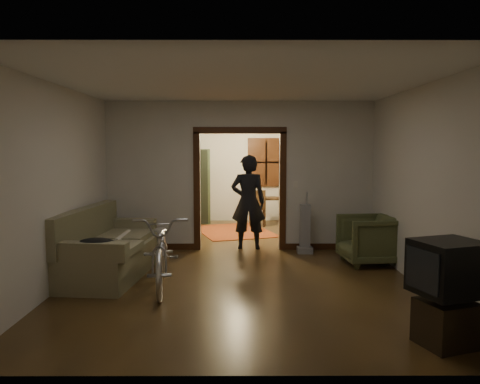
{
  "coord_description": "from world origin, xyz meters",
  "views": [
    {
      "loc": [
        -0.02,
        -8.07,
        1.95
      ],
      "look_at": [
        0.0,
        -0.3,
        1.2
      ],
      "focal_mm": 35.0,
      "sensor_mm": 36.0,
      "label": 1
    }
  ],
  "objects_px": {
    "sofa": "(111,242)",
    "person": "(248,202)",
    "armchair": "(369,240)",
    "bicycle": "(162,250)",
    "desk": "(281,212)",
    "locker": "(191,186)"
  },
  "relations": [
    {
      "from": "bicycle",
      "to": "desk",
      "type": "distance_m",
      "value": 5.61
    },
    {
      "from": "armchair",
      "to": "person",
      "type": "distance_m",
      "value": 2.37
    },
    {
      "from": "bicycle",
      "to": "armchair",
      "type": "xyz_separation_m",
      "value": [
        3.24,
        1.27,
        -0.11
      ]
    },
    {
      "from": "armchair",
      "to": "locker",
      "type": "relative_size",
      "value": 0.47
    },
    {
      "from": "sofa",
      "to": "person",
      "type": "relative_size",
      "value": 1.24
    },
    {
      "from": "armchair",
      "to": "person",
      "type": "height_order",
      "value": "person"
    },
    {
      "from": "armchair",
      "to": "desk",
      "type": "bearing_deg",
      "value": -169.81
    },
    {
      "from": "armchair",
      "to": "sofa",
      "type": "bearing_deg",
      "value": -86.49
    },
    {
      "from": "sofa",
      "to": "person",
      "type": "bearing_deg",
      "value": 46.67
    },
    {
      "from": "person",
      "to": "locker",
      "type": "bearing_deg",
      "value": -62.97
    },
    {
      "from": "person",
      "to": "armchair",
      "type": "bearing_deg",
      "value": 151.33
    },
    {
      "from": "sofa",
      "to": "desk",
      "type": "height_order",
      "value": "sofa"
    },
    {
      "from": "locker",
      "to": "desk",
      "type": "distance_m",
      "value": 2.38
    },
    {
      "from": "locker",
      "to": "bicycle",
      "type": "bearing_deg",
      "value": -97.04
    },
    {
      "from": "sofa",
      "to": "bicycle",
      "type": "relative_size",
      "value": 1.12
    },
    {
      "from": "person",
      "to": "locker",
      "type": "distance_m",
      "value": 3.36
    },
    {
      "from": "sofa",
      "to": "armchair",
      "type": "bearing_deg",
      "value": 14.68
    },
    {
      "from": "bicycle",
      "to": "armchair",
      "type": "height_order",
      "value": "bicycle"
    },
    {
      "from": "desk",
      "to": "armchair",
      "type": "bearing_deg",
      "value": -59.51
    },
    {
      "from": "bicycle",
      "to": "locker",
      "type": "height_order",
      "value": "locker"
    },
    {
      "from": "person",
      "to": "locker",
      "type": "xyz_separation_m",
      "value": [
        -1.41,
        3.05,
        0.05
      ]
    },
    {
      "from": "sofa",
      "to": "armchair",
      "type": "distance_m",
      "value": 4.17
    }
  ]
}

